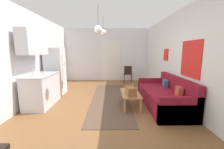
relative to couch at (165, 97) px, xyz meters
name	(u,v)px	position (x,y,z in m)	size (l,w,h in m)	color
ground_plane	(103,110)	(-1.75, -0.17, -0.33)	(4.94, 8.37, 0.10)	brown
wall_back	(107,55)	(-1.74, 3.76, 1.08)	(4.54, 0.13, 2.73)	silver
wall_right	(188,59)	(0.47, -0.17, 1.09)	(0.12, 7.97, 2.73)	silver
wall_left	(16,59)	(-3.97, -0.17, 1.09)	(0.12, 7.97, 2.73)	silver
area_rug	(110,99)	(-1.56, 0.66, -0.27)	(1.16, 3.79, 0.01)	brown
couch	(165,97)	(0.00, 0.00, 0.00)	(0.94, 2.17, 0.84)	maroon
coffee_table	(130,94)	(-1.00, 0.00, 0.08)	(0.49, 1.00, 0.41)	#B27F4C
bamboo_vase	(133,88)	(-0.89, 0.11, 0.24)	(0.11, 0.11, 0.43)	#47704C
handbag	(131,91)	(-1.02, -0.27, 0.25)	(0.27, 0.37, 0.35)	brown
refrigerator	(55,71)	(-3.55, 1.29, 0.56)	(0.63, 0.61, 1.67)	white
kitchen_counter	(40,78)	(-3.56, 0.15, 0.52)	(0.63, 1.24, 2.12)	silver
accent_chair	(128,73)	(-0.67, 3.15, 0.20)	(0.46, 0.44, 0.84)	black
pendant_lamp_near	(98,30)	(-1.87, 0.01, 1.84)	(0.21, 0.21, 0.72)	black
pendant_lamp_far	(103,32)	(-1.80, 1.28, 1.92)	(0.21, 0.21, 0.64)	black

